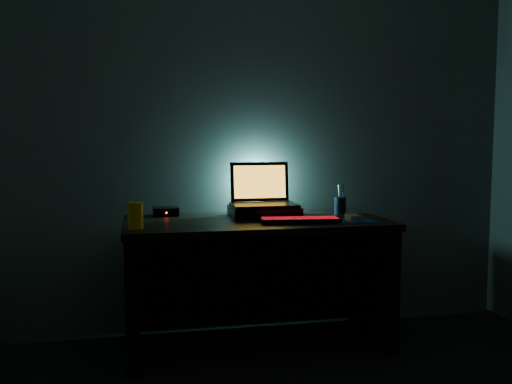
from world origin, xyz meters
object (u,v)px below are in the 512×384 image
(laptop, at_px, (262,196))
(router, at_px, (166,211))
(keyboard, at_px, (300,220))
(mouse, at_px, (353,218))
(pen_cup, at_px, (340,205))
(juice_glass, at_px, (135,216))

(laptop, xyz_separation_m, router, (-0.57, 0.11, -0.09))
(keyboard, bearing_deg, mouse, 1.82)
(router, bearing_deg, keyboard, -31.17)
(pen_cup, bearing_deg, mouse, -96.36)
(keyboard, relative_size, router, 2.99)
(juice_glass, relative_size, router, 0.90)
(keyboard, xyz_separation_m, mouse, (0.30, -0.02, 0.01))
(pen_cup, xyz_separation_m, juice_glass, (-1.23, -0.32, 0.02))
(juice_glass, xyz_separation_m, router, (0.18, 0.46, -0.04))
(keyboard, bearing_deg, laptop, 119.96)
(router, bearing_deg, laptop, -10.97)
(pen_cup, distance_m, juice_glass, 1.27)
(mouse, bearing_deg, laptop, 143.96)
(keyboard, height_order, pen_cup, pen_cup)
(pen_cup, relative_size, juice_glass, 0.77)
(pen_cup, relative_size, router, 0.69)
(laptop, bearing_deg, keyboard, -65.41)
(router, bearing_deg, pen_cup, -8.04)
(juice_glass, bearing_deg, keyboard, 2.39)
(keyboard, height_order, mouse, mouse)
(mouse, bearing_deg, router, 157.48)
(laptop, xyz_separation_m, keyboard, (0.14, -0.32, -0.11))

